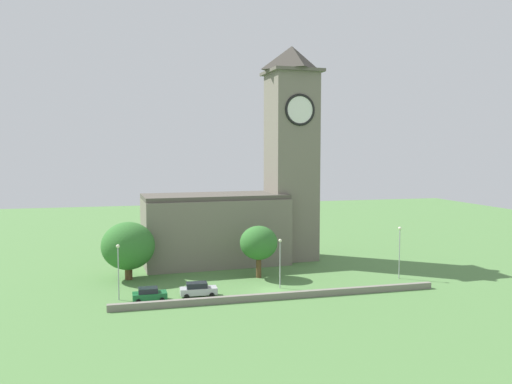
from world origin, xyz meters
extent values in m
plane|color=#517F42|center=(0.00, 15.00, 0.00)|extent=(200.00, 200.00, 0.00)
cube|color=slate|center=(-4.36, 18.88, 5.32)|extent=(23.41, 11.99, 10.64)
cube|color=#524C43|center=(-4.36, 18.88, 10.99)|extent=(23.37, 11.12, 0.70)
cube|color=slate|center=(8.92, 19.56, 15.59)|extent=(7.75, 7.75, 31.17)
cube|color=#5B554B|center=(8.92, 19.56, 31.42)|extent=(8.99, 8.99, 0.50)
pyramid|color=#403C35|center=(8.92, 19.56, 33.70)|extent=(8.14, 8.14, 4.06)
cylinder|color=white|center=(9.11, 15.81, 24.94)|extent=(4.73, 0.36, 4.73)
torus|color=black|center=(9.11, 15.81, 24.94)|extent=(5.17, 0.69, 5.16)
cylinder|color=white|center=(12.67, 19.75, 24.94)|extent=(0.36, 4.73, 4.73)
torus|color=black|center=(12.67, 19.75, 24.94)|extent=(0.69, 5.17, 5.16)
cube|color=gray|center=(0.00, -3.80, 0.41)|extent=(41.60, 0.70, 0.82)
cube|color=#1E6B38|center=(-15.82, -0.67, 0.69)|extent=(4.14, 1.96, 0.77)
cube|color=#1E232B|center=(-16.02, -0.67, 1.38)|extent=(2.33, 1.71, 0.61)
cylinder|color=black|center=(-14.43, 0.30, 0.31)|extent=(0.62, 0.35, 0.61)
cylinder|color=black|center=(-14.41, -1.62, 0.31)|extent=(0.62, 0.35, 0.61)
cylinder|color=black|center=(-17.23, 0.27, 0.31)|extent=(0.62, 0.35, 0.61)
cylinder|color=black|center=(-17.21, -1.64, 0.31)|extent=(0.62, 0.35, 0.61)
cube|color=silver|center=(-9.76, -0.19, 0.75)|extent=(4.67, 2.01, 0.83)
cube|color=#1E232B|center=(-9.99, -0.18, 1.49)|extent=(2.64, 1.71, 0.66)
cylinder|color=black|center=(-8.16, 0.67, 0.33)|extent=(0.67, 0.35, 0.66)
cylinder|color=black|center=(-8.23, -1.16, 0.33)|extent=(0.67, 0.35, 0.66)
cylinder|color=black|center=(-11.29, 0.79, 0.33)|extent=(0.67, 0.35, 0.66)
cylinder|color=black|center=(-11.36, -1.04, 0.33)|extent=(0.67, 0.35, 0.66)
cylinder|color=#9EA0A5|center=(-19.48, 0.77, 3.24)|extent=(0.14, 0.14, 6.49)
sphere|color=#F4EFCC|center=(-19.48, 0.77, 6.71)|extent=(0.44, 0.44, 0.44)
cylinder|color=#9EA0A5|center=(1.38, 1.22, 3.11)|extent=(0.14, 0.14, 6.21)
sphere|color=#F4EFCC|center=(1.38, 1.22, 6.43)|extent=(0.44, 0.44, 0.44)
cylinder|color=#9EA0A5|center=(19.53, 2.03, 3.53)|extent=(0.14, 0.14, 7.07)
sphere|color=#F4EFCC|center=(19.53, 2.03, 7.29)|extent=(0.44, 0.44, 0.44)
cylinder|color=brown|center=(0.10, 7.61, 1.53)|extent=(0.76, 0.76, 3.05)
ellipsoid|color=#33702D|center=(0.10, 7.61, 5.10)|extent=(5.45, 5.45, 4.91)
cylinder|color=brown|center=(-18.19, 11.15, 1.01)|extent=(1.06, 1.06, 2.02)
ellipsoid|color=#33702D|center=(-18.19, 11.15, 4.85)|extent=(7.55, 7.55, 6.79)
camera|label=1|loc=(-18.68, -64.30, 18.24)|focal=36.55mm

